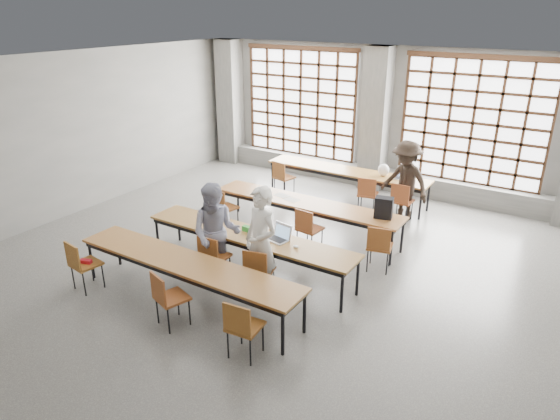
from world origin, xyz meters
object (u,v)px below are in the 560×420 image
object	(u,v)px
mouse	(296,247)
backpack	(384,208)
desk_row_d	(187,265)
chair_mid_right	(379,244)
student_female	(216,233)
student_male	(261,243)
chair_front_left	(212,254)
laptop_front	(280,236)
chair_front_right	(258,268)
green_box	(249,229)
chair_back_left	(282,175)
chair_mid_centre	(307,226)
chair_near_mid	(167,294)
chair_near_right	(242,324)
phone	(254,238)
desk_row_a	(346,173)
chair_back_right	(401,198)
plastic_bag	(384,170)
desk_row_b	(306,205)
desk_row_c	(249,237)
laptop_back	(403,176)
chair_near_left	(81,261)
student_back	(405,181)
red_pouch	(86,261)
chair_mid_left	(223,205)
chair_back_mid	(367,192)

from	to	relation	value
mouse	backpack	bearing A→B (deg)	68.93
desk_row_d	chair_mid_right	xyz separation A→B (m)	(2.13, 2.54, -0.13)
student_female	student_male	bearing A→B (deg)	-28.67
chair_front_left	laptop_front	distance (m)	1.16
chair_front_right	student_male	distance (m)	0.41
green_box	backpack	distance (m)	2.51
chair_back_left	chair_mid_centre	bearing A→B (deg)	-49.15
chair_mid_right	chair_near_mid	world-z (taller)	same
chair_near_right	laptop_front	bearing A→B (deg)	109.30
phone	desk_row_a	bearing A→B (deg)	94.05
green_box	chair_mid_centre	bearing A→B (deg)	65.03
chair_back_right	chair_near_right	distance (m)	5.50
chair_back_right	phone	size ratio (longest dim) A/B	6.77
chair_near_right	plastic_bag	distance (m)	6.21
desk_row_b	desk_row_c	bearing A→B (deg)	-92.70
plastic_bag	desk_row_b	bearing A→B (deg)	-106.20
chair_back_right	laptop_back	distance (m)	0.82
chair_near_left	chair_near_mid	bearing A→B (deg)	0.10
chair_front_right	chair_near_left	xyz separation A→B (m)	(-2.55, -1.33, 0.00)
chair_mid_centre	mouse	bearing A→B (deg)	-69.05
student_back	chair_back_right	bearing A→B (deg)	-73.30
chair_near_mid	student_back	bearing A→B (deg)	74.82
red_pouch	green_box	bearing A→B (deg)	46.25
chair_near_left	green_box	xyz separation A→B (m)	(1.88, 2.04, 0.24)
chair_mid_left	plastic_bag	distance (m)	3.80
chair_near_left	student_female	size ratio (longest dim) A/B	0.51
plastic_bag	student_male	bearing A→B (deg)	-92.16
laptop_front	chair_mid_right	bearing A→B (deg)	39.47
student_back	phone	size ratio (longest dim) A/B	13.59
chair_mid_centre	green_box	xyz separation A→B (m)	(-0.53, -1.13, 0.24)
laptop_front	chair_back_left	bearing A→B (deg)	121.42
desk_row_c	desk_row_d	distance (m)	1.35
desk_row_b	student_female	world-z (taller)	student_female
desk_row_d	mouse	size ratio (longest dim) A/B	40.82
chair_back_left	chair_near_right	world-z (taller)	same
desk_row_b	chair_mid_right	bearing A→B (deg)	-19.05
chair_mid_right	laptop_back	world-z (taller)	laptop_back
chair_back_mid	chair_back_left	bearing A→B (deg)	-180.00
chair_back_right	green_box	distance (m)	3.79
desk_row_c	chair_mid_left	distance (m)	1.96
chair_front_right	chair_near_mid	size ratio (longest dim) A/B	1.00
desk_row_c	desk_row_d	world-z (taller)	same
chair_back_left	mouse	world-z (taller)	chair_back_left
mouse	desk_row_d	bearing A→B (deg)	-131.91
chair_front_right	chair_front_left	bearing A→B (deg)	-179.88
laptop_front	phone	xyz separation A→B (m)	(-0.38, -0.21, -0.05)
chair_mid_left	chair_near_right	distance (m)	4.24
chair_back_right	student_female	distance (m)	4.43
chair_back_mid	chair_mid_right	xyz separation A→B (m)	(1.21, -2.33, 0.00)
chair_front_left	chair_near_left	size ratio (longest dim) A/B	1.00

